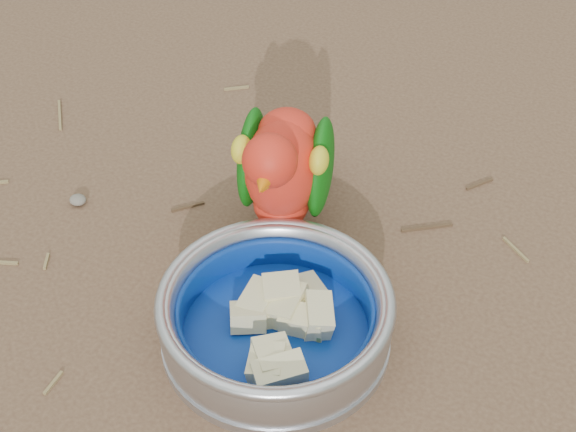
% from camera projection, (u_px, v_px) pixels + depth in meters
% --- Properties ---
extents(ground, '(60.00, 60.00, 0.00)m').
position_uv_depth(ground, '(273.00, 411.00, 0.78)').
color(ground, brown).
extents(food_bowl, '(0.22, 0.22, 0.02)m').
position_uv_depth(food_bowl, '(276.00, 335.00, 0.84)').
color(food_bowl, '#B2B2BA').
rests_on(food_bowl, ground).
extents(bowl_wall, '(0.22, 0.22, 0.04)m').
position_uv_depth(bowl_wall, '(276.00, 314.00, 0.82)').
color(bowl_wall, '#B2B2BA').
rests_on(bowl_wall, food_bowl).
extents(fruit_wedges, '(0.13, 0.13, 0.03)m').
position_uv_depth(fruit_wedges, '(276.00, 319.00, 0.82)').
color(fruit_wedges, beige).
rests_on(fruit_wedges, food_bowl).
extents(lory_parrot, '(0.14, 0.22, 0.17)m').
position_uv_depth(lory_parrot, '(283.00, 179.00, 0.89)').
color(lory_parrot, red).
rests_on(lory_parrot, ground).
extents(ground_debris, '(0.90, 0.80, 0.01)m').
position_uv_depth(ground_debris, '(293.00, 338.00, 0.84)').
color(ground_debris, olive).
rests_on(ground_debris, ground).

